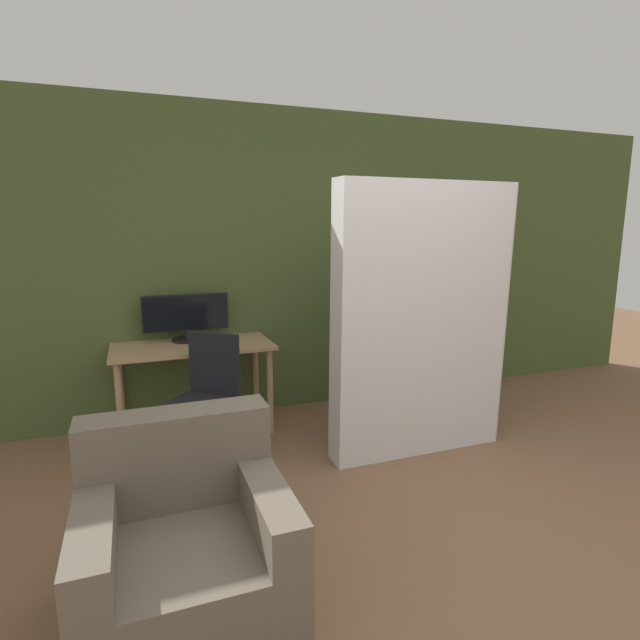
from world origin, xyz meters
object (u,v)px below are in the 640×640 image
Objects in this scene: office_chair at (205,414)px; mattress_near at (422,322)px; armchair at (185,547)px; bookshelf at (425,294)px; monitor at (186,316)px.

office_chair is 1.69m from mattress_near.
office_chair is 1.41m from armchair.
bookshelf is 2.34× the size of armchair.
mattress_near reaches higher than armchair.
mattress_near is at bearing -123.34° from bookshelf.
bookshelf is 1.00× the size of mattress_near.
bookshelf is (2.31, 0.85, 0.63)m from office_chair.
office_chair is (0.02, -0.80, -0.57)m from monitor.
armchair is (-1.82, -1.06, -0.68)m from mattress_near.
office_chair is at bearing 167.97° from mattress_near.
armchair is at bearing -96.77° from monitor.
armchair is at bearing -149.79° from mattress_near.
monitor is 0.98m from office_chair.
office_chair is 2.54m from bookshelf.
armchair is (-0.28, -1.38, -0.06)m from office_chair.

